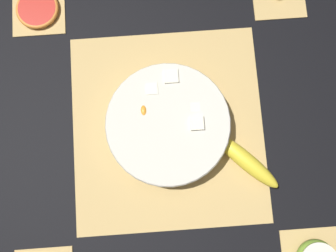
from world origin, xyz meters
The scene contains 6 objects.
ground_plane centered at (0.00, 0.00, 0.00)m, with size 6.00×6.00×0.00m, color black.
bamboo_mat_center centered at (0.00, 0.00, 0.00)m, with size 0.46×0.44×0.01m.
coaster_mat_far_right centered at (0.31, 0.29, 0.00)m, with size 0.13×0.13×0.01m.
fruit_salad_bowl centered at (0.00, 0.00, 0.04)m, with size 0.27×0.27×0.07m.
whole_banana centered at (-0.09, -0.17, 0.03)m, with size 0.15×0.15×0.04m.
grapefruit_slice centered at (0.31, 0.29, 0.01)m, with size 0.10×0.10×0.01m.
Camera 1 is at (-0.14, 0.01, 0.90)m, focal length 42.00 mm.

